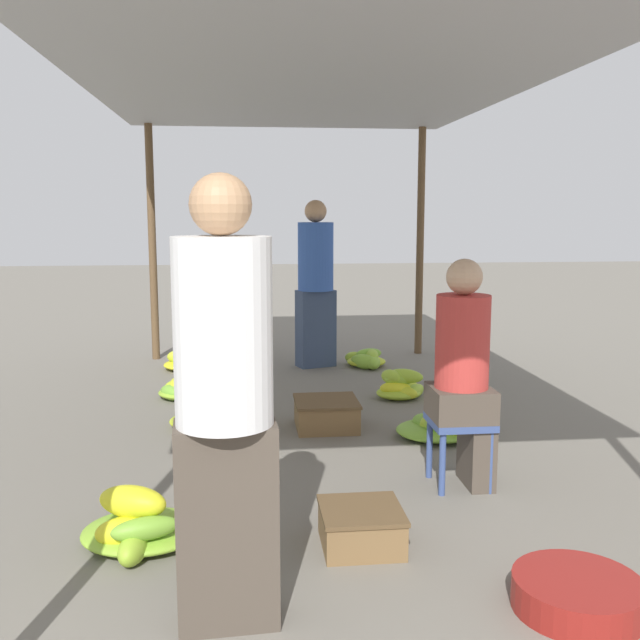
{
  "coord_description": "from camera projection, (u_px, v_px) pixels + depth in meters",
  "views": [
    {
      "loc": [
        -0.49,
        -1.66,
        1.54
      ],
      "look_at": [
        0.0,
        2.88,
        0.86
      ],
      "focal_mm": 40.0,
      "sensor_mm": 36.0,
      "label": 1
    }
  ],
  "objects": [
    {
      "name": "canopy_post_back_left",
      "position": [
        152.0,
        244.0,
        7.42
      ],
      "size": [
        0.08,
        0.08,
        2.44
      ],
      "primitive_type": "cylinder",
      "color": "brown",
      "rests_on": "ground"
    },
    {
      "name": "canopy_post_back_right",
      "position": [
        420.0,
        243.0,
        7.72
      ],
      "size": [
        0.08,
        0.08,
        2.44
      ],
      "primitive_type": "cylinder",
      "color": "brown",
      "rests_on": "ground"
    },
    {
      "name": "canopy_tarp",
      "position": [
        316.0,
        69.0,
        4.61
      ],
      "size": [
        3.25,
        6.04,
        0.04
      ],
      "primitive_type": "cube",
      "color": "#B2B2B7",
      "rests_on": "canopy_post_front_left"
    },
    {
      "name": "vendor_foreground",
      "position": [
        224.0,
        399.0,
        2.58
      ],
      "size": [
        0.39,
        0.38,
        1.68
      ],
      "color": "#4C4238",
      "rests_on": "ground"
    },
    {
      "name": "stool",
      "position": [
        460.0,
        431.0,
        4.03
      ],
      "size": [
        0.34,
        0.34,
        0.39
      ],
      "color": "#384C84",
      "rests_on": "ground"
    },
    {
      "name": "vendor_seated",
      "position": [
        465.0,
        370.0,
        3.98
      ],
      "size": [
        0.34,
        0.34,
        1.29
      ],
      "color": "#4C4238",
      "rests_on": "ground"
    },
    {
      "name": "basin_black",
      "position": [
        577.0,
        594.0,
        2.79
      ],
      "size": [
        0.51,
        0.51,
        0.13
      ],
      "color": "maroon",
      "rests_on": "ground"
    },
    {
      "name": "banana_pile_left_0",
      "position": [
        193.0,
        361.0,
        7.08
      ],
      "size": [
        0.57,
        0.6,
        0.21
      ],
      "color": "#CBD528",
      "rests_on": "ground"
    },
    {
      "name": "banana_pile_left_1",
      "position": [
        138.0,
        524.0,
        3.34
      ],
      "size": [
        0.58,
        0.63,
        0.3
      ],
      "color": "#96C031",
      "rests_on": "ground"
    },
    {
      "name": "banana_pile_left_2",
      "position": [
        210.0,
        414.0,
        5.17
      ],
      "size": [
        0.57,
        0.54,
        0.34
      ],
      "color": "#B7CD2B",
      "rests_on": "ground"
    },
    {
      "name": "banana_pile_left_3",
      "position": [
        185.0,
        390.0,
        5.97
      ],
      "size": [
        0.5,
        0.43,
        0.18
      ],
      "color": "#BFD12A",
      "rests_on": "ground"
    },
    {
      "name": "banana_pile_right_0",
      "position": [
        367.0,
        359.0,
        7.19
      ],
      "size": [
        0.42,
        0.54,
        0.19
      ],
      "color": "#94BF32",
      "rests_on": "ground"
    },
    {
      "name": "banana_pile_right_1",
      "position": [
        440.0,
        428.0,
        4.92
      ],
      "size": [
        0.59,
        0.51,
        0.19
      ],
      "color": "#A5C62F",
      "rests_on": "ground"
    },
    {
      "name": "banana_pile_right_2",
      "position": [
        401.0,
        387.0,
        5.96
      ],
      "size": [
        0.46,
        0.45,
        0.25
      ],
      "color": "#9CC330",
      "rests_on": "ground"
    },
    {
      "name": "crate_near",
      "position": [
        326.0,
        414.0,
        5.15
      ],
      "size": [
        0.45,
        0.45,
        0.21
      ],
      "color": "brown",
      "rests_on": "ground"
    },
    {
      "name": "crate_mid",
      "position": [
        361.0,
        527.0,
        3.31
      ],
      "size": [
        0.38,
        0.38,
        0.19
      ],
      "color": "brown",
      "rests_on": "ground"
    },
    {
      "name": "shopper_walking_mid",
      "position": [
        316.0,
        281.0,
        7.11
      ],
      "size": [
        0.45,
        0.45,
        1.67
      ],
      "color": "#384766",
      "rests_on": "ground"
    }
  ]
}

